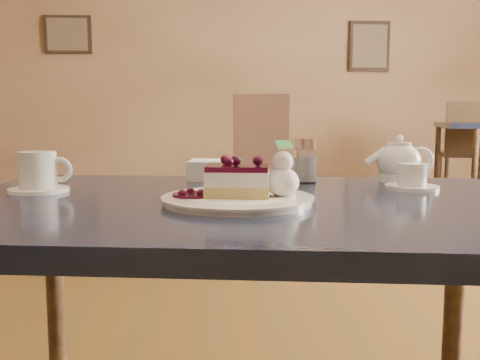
{
  "coord_description": "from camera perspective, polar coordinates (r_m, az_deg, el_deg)",
  "views": [
    {
      "loc": [
        -0.0,
        -1.01,
        0.84
      ],
      "look_at": [
        0.05,
        -0.16,
        0.74
      ],
      "focal_mm": 40.0,
      "sensor_mm": 36.0,
      "label": 1
    }
  ],
  "objects": [
    {
      "name": "sugar_shaker",
      "position": [
        1.23,
        6.99,
        2.14
      ],
      "size": [
        0.06,
        0.06,
        0.1
      ],
      "color": "white",
      "rests_on": "main_table"
    },
    {
      "name": "coffee_set",
      "position": [
        1.15,
        -20.63,
        0.6
      ],
      "size": [
        0.13,
        0.12,
        0.08
      ],
      "color": "white",
      "rests_on": "main_table"
    },
    {
      "name": "napkin_stack",
      "position": [
        1.29,
        -2.95,
        1.09
      ],
      "size": [
        0.12,
        0.12,
        0.05
      ],
      "primitive_type": "cube",
      "rotation": [
        0.0,
        0.0,
        -0.13
      ],
      "color": "white",
      "rests_on": "main_table"
    },
    {
      "name": "dessert_plate",
      "position": [
        0.94,
        -0.26,
        -2.15
      ],
      "size": [
        0.26,
        0.26,
        0.01
      ],
      "primitive_type": "cylinder",
      "color": "white",
      "rests_on": "main_table"
    },
    {
      "name": "cheesecake_slice",
      "position": [
        0.93,
        -0.26,
        -0.14
      ],
      "size": [
        0.12,
        0.09,
        0.06
      ],
      "rotation": [
        0.0,
        0.0,
        -0.13
      ],
      "color": "tan",
      "rests_on": "dessert_plate"
    },
    {
      "name": "whipped_cream",
      "position": [
        0.94,
        4.55,
        -0.2
      ],
      "size": [
        0.06,
        0.06,
        0.05
      ],
      "color": "white",
      "rests_on": "dessert_plate"
    },
    {
      "name": "main_table",
      "position": [
        1.0,
        -0.04,
        -6.17
      ],
      "size": [
        1.19,
        0.88,
        0.69
      ],
      "rotation": [
        0.0,
        0.0,
        -0.13
      ],
      "color": "black",
      "rests_on": "ground"
    },
    {
      "name": "menu_card",
      "position": [
        1.24,
        2.28,
        4.5
      ],
      "size": [
        0.13,
        0.04,
        0.2
      ],
      "primitive_type": "cube",
      "rotation": [
        0.0,
        0.0,
        -0.13
      ],
      "color": "white",
      "rests_on": "main_table"
    },
    {
      "name": "berry_sauce",
      "position": [
        0.94,
        -5.03,
        -1.59
      ],
      "size": [
        0.07,
        0.07,
        0.01
      ],
      "primitive_type": "cylinder",
      "color": "#33051E",
      "rests_on": "dessert_plate"
    },
    {
      "name": "tea_set",
      "position": [
        1.27,
        16.79,
        1.48
      ],
      "size": [
        0.15,
        0.24,
        0.1
      ],
      "color": "white",
      "rests_on": "main_table"
    }
  ]
}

